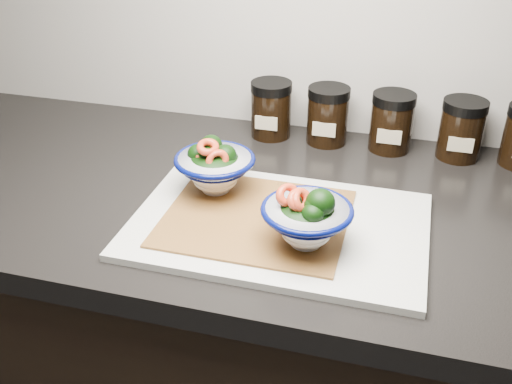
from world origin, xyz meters
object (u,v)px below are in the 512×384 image
(bowl_left, at_px, (214,167))
(bowl_right, at_px, (307,219))
(spice_jar_a, at_px, (271,109))
(spice_jar_b, at_px, (328,115))
(spice_jar_d, at_px, (461,129))
(cutting_board, at_px, (279,226))
(spice_jar_c, at_px, (392,122))

(bowl_left, distance_m, bowl_right, 0.21)
(spice_jar_a, height_order, spice_jar_b, same)
(spice_jar_a, relative_size, spice_jar_b, 1.00)
(spice_jar_d, bearing_deg, bowl_left, -145.84)
(spice_jar_a, bearing_deg, spice_jar_d, 0.00)
(bowl_left, bearing_deg, spice_jar_a, 84.01)
(spice_jar_d, bearing_deg, spice_jar_b, 180.00)
(bowl_left, distance_m, spice_jar_b, 0.30)
(bowl_left, bearing_deg, spice_jar_d, 34.16)
(cutting_board, height_order, bowl_left, bowl_left)
(cutting_board, height_order, bowl_right, bowl_right)
(bowl_right, height_order, spice_jar_a, same)
(spice_jar_b, height_order, spice_jar_c, same)
(spice_jar_b, height_order, spice_jar_d, same)
(cutting_board, distance_m, spice_jar_c, 0.36)
(bowl_left, bearing_deg, bowl_right, -32.57)
(spice_jar_d, bearing_deg, bowl_right, -119.65)
(bowl_right, bearing_deg, cutting_board, 137.32)
(spice_jar_a, relative_size, spice_jar_d, 1.00)
(bowl_left, distance_m, spice_jar_d, 0.48)
(spice_jar_b, bearing_deg, spice_jar_a, 180.00)
(cutting_board, bearing_deg, spice_jar_b, 86.95)
(spice_jar_d, bearing_deg, spice_jar_a, 180.00)
(bowl_left, relative_size, bowl_right, 1.01)
(bowl_left, height_order, spice_jar_c, spice_jar_c)
(spice_jar_a, distance_m, spice_jar_c, 0.24)
(spice_jar_c, relative_size, spice_jar_d, 1.00)
(spice_jar_c, bearing_deg, spice_jar_b, 180.00)
(spice_jar_a, xyz_separation_m, spice_jar_b, (0.11, 0.00, 0.00))
(bowl_left, bearing_deg, cutting_board, -27.48)
(cutting_board, xyz_separation_m, bowl_left, (-0.12, 0.06, 0.05))
(spice_jar_c, distance_m, spice_jar_d, 0.13)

